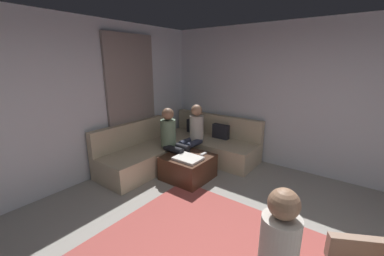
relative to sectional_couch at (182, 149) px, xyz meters
name	(u,v)px	position (x,y,z in m)	size (l,w,h in m)	color
wall_back	(310,100)	(2.08, 1.06, 1.07)	(6.00, 0.12, 2.70)	silver
wall_left	(60,106)	(-0.86, -1.88, 1.07)	(0.12, 6.00, 2.70)	silver
curtain_panel	(132,102)	(-0.76, -0.58, 0.97)	(0.06, 1.10, 2.50)	gray
sectional_couch	(182,149)	(0.00, 0.00, 0.00)	(2.10, 2.55, 0.87)	#C6B593
ottoman	(188,167)	(0.56, -0.51, -0.07)	(0.76, 0.76, 0.42)	#4C2D1E
folded_blanket	(188,158)	(0.66, -0.63, 0.16)	(0.44, 0.36, 0.04)	white
coffee_mug	(185,148)	(0.34, -0.33, 0.19)	(0.08, 0.08, 0.10)	#334C72
game_remote	(204,154)	(0.74, -0.29, 0.15)	(0.05, 0.15, 0.02)	white
person_on_couch_back	(194,133)	(0.26, 0.06, 0.38)	(0.30, 0.60, 1.20)	#2D3347
person_on_couch_side	(172,138)	(0.15, -0.45, 0.38)	(0.60, 0.30, 1.20)	black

